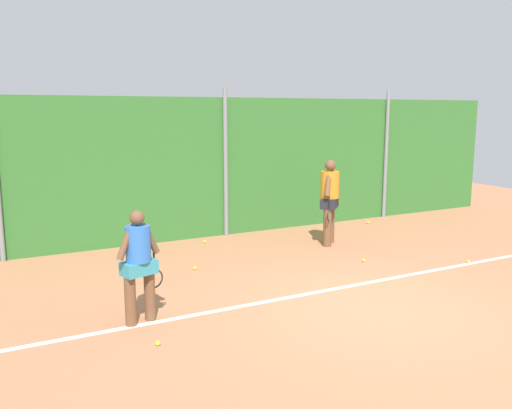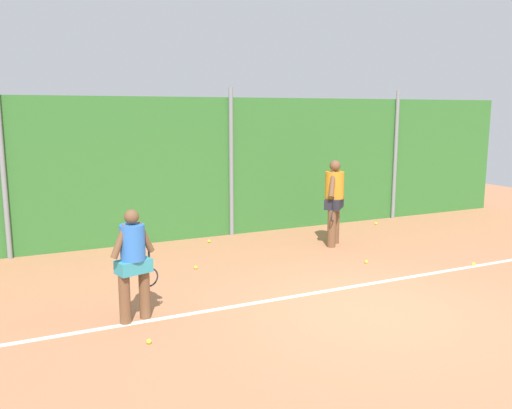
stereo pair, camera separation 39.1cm
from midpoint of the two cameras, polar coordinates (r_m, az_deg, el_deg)
ground_plane at (r=9.56m, az=7.51°, el=-8.02°), size 25.86×25.86×0.00m
hedge_fence_backdrop at (r=12.70m, az=-2.09°, el=4.03°), size 16.81×0.25×3.25m
fence_post_left at (r=11.51m, az=-24.55°, el=3.07°), size 0.10×0.10×3.47m
fence_post_center at (r=12.53m, az=-1.77°, el=4.47°), size 0.10×0.10×3.47m
fence_post_right at (r=15.12m, az=15.41°, el=5.06°), size 0.10×0.10×3.47m
court_baseline_paint at (r=9.10m, az=9.53°, el=-8.99°), size 12.28×0.10×0.01m
player_foreground_near at (r=7.62m, az=-11.54°, el=-5.77°), size 0.72×0.40×1.61m
player_midcourt at (r=11.81m, az=9.30°, el=0.69°), size 0.62×0.68×1.89m
tennis_ball_0 at (r=11.20m, az=23.18°, el=-5.89°), size 0.07×0.07×0.07m
tennis_ball_1 at (r=10.72m, az=12.75°, el=-6.00°), size 0.07×0.07×0.07m
tennis_ball_2 at (r=7.13m, az=-9.80°, el=-14.24°), size 0.07×0.07×0.07m
tennis_ball_3 at (r=9.85m, az=-12.54°, el=-7.43°), size 0.07×0.07×0.07m
tennis_ball_4 at (r=14.35m, az=13.50°, el=-1.98°), size 0.07×0.07×0.07m
tennis_ball_5 at (r=12.10m, az=-4.12°, el=-3.94°), size 0.07×0.07×0.07m
tennis_ball_6 at (r=10.14m, az=-5.35°, el=-6.72°), size 0.07×0.07×0.07m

